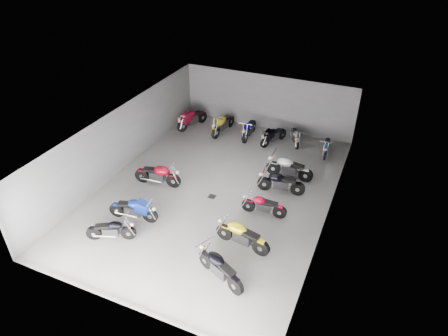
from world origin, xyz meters
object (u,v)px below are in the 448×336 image
(motorcycle_right_a, at_px, (220,268))
(motorcycle_right_f, at_px, (289,168))
(drain_grate, at_px, (212,196))
(motorcycle_back_b, at_px, (223,124))
(motorcycle_left_a, at_px, (111,230))
(motorcycle_back_a, at_px, (192,119))
(motorcycle_right_e, at_px, (281,183))
(motorcycle_back_d, at_px, (273,136))
(motorcycle_right_d, at_px, (263,205))
(motorcycle_back_e, at_px, (295,136))
(motorcycle_back_c, at_px, (249,129))
(motorcycle_left_b, at_px, (134,209))
(motorcycle_right_b, at_px, (242,235))
(motorcycle_back_f, at_px, (327,146))
(motorcycle_left_d, at_px, (158,175))

(motorcycle_right_a, bearing_deg, motorcycle_right_f, 21.35)
(drain_grate, xyz_separation_m, motorcycle_back_b, (-2.06, 5.86, 0.56))
(motorcycle_left_a, bearing_deg, motorcycle_back_b, 153.95)
(motorcycle_right_a, relative_size, motorcycle_back_a, 0.93)
(motorcycle_back_a, bearing_deg, motorcycle_right_e, 166.20)
(motorcycle_left_a, xyz_separation_m, motorcycle_back_b, (0.32, 9.91, 0.10))
(motorcycle_right_e, bearing_deg, motorcycle_back_d, 13.83)
(motorcycle_left_a, height_order, motorcycle_back_b, motorcycle_back_b)
(motorcycle_right_d, xyz_separation_m, motorcycle_back_e, (-0.40, 6.55, -0.02))
(motorcycle_back_b, xyz_separation_m, motorcycle_back_c, (1.58, 0.09, -0.05))
(motorcycle_left_b, bearing_deg, motorcycle_right_e, 121.72)
(motorcycle_back_d, bearing_deg, drain_grate, 104.35)
(drain_grate, xyz_separation_m, motorcycle_back_e, (2.10, 6.30, 0.44))
(motorcycle_left_a, bearing_deg, motorcycle_right_e, 113.70)
(drain_grate, relative_size, motorcycle_back_d, 0.17)
(motorcycle_back_c, bearing_deg, motorcycle_back_b, 0.37)
(motorcycle_left_a, distance_m, motorcycle_right_b, 5.03)
(motorcycle_back_e, bearing_deg, motorcycle_right_f, 76.11)
(motorcycle_left_b, bearing_deg, motorcycle_back_f, 135.17)
(motorcycle_left_a, distance_m, motorcycle_back_d, 10.42)
(motorcycle_back_c, bearing_deg, motorcycle_left_d, 67.04)
(motorcycle_left_a, relative_size, motorcycle_back_b, 0.77)
(motorcycle_left_b, height_order, motorcycle_right_e, motorcycle_right_e)
(motorcycle_left_b, height_order, motorcycle_back_d, motorcycle_left_b)
(motorcycle_back_a, bearing_deg, motorcycle_left_d, 120.98)
(motorcycle_back_d, bearing_deg, motorcycle_back_a, 24.46)
(motorcycle_back_b, bearing_deg, motorcycle_left_a, 94.22)
(motorcycle_right_d, bearing_deg, motorcycle_left_a, 123.41)
(motorcycle_left_b, relative_size, motorcycle_back_b, 0.90)
(motorcycle_right_f, bearing_deg, motorcycle_back_a, 66.46)
(motorcycle_right_d, xyz_separation_m, motorcycle_back_a, (-6.51, 6.02, 0.09))
(motorcycle_left_d, relative_size, motorcycle_back_e, 1.30)
(motorcycle_back_b, bearing_deg, motorcycle_back_e, -167.94)
(motorcycle_right_d, distance_m, motorcycle_back_e, 6.56)
(motorcycle_left_d, height_order, motorcycle_back_b, motorcycle_back_b)
(motorcycle_left_b, bearing_deg, motorcycle_right_b, 84.60)
(motorcycle_left_d, distance_m, motorcycle_back_d, 6.99)
(drain_grate, bearing_deg, motorcycle_left_d, -177.13)
(motorcycle_right_a, bearing_deg, motorcycle_back_e, 25.79)
(motorcycle_left_d, height_order, motorcycle_back_e, motorcycle_left_d)
(motorcycle_back_f, bearing_deg, motorcycle_right_d, 71.26)
(motorcycle_left_a, xyz_separation_m, motorcycle_back_e, (4.48, 10.35, -0.02))
(motorcycle_back_a, height_order, motorcycle_back_c, motorcycle_back_a)
(motorcycle_right_d, distance_m, motorcycle_back_f, 6.25)
(motorcycle_right_f, height_order, motorcycle_back_d, motorcycle_right_f)
(motorcycle_right_d, height_order, motorcycle_back_a, motorcycle_back_a)
(motorcycle_back_a, xyz_separation_m, motorcycle_back_b, (1.95, 0.09, 0.01))
(motorcycle_right_a, bearing_deg, motorcycle_back_c, 40.02)
(motorcycle_left_b, relative_size, motorcycle_back_d, 1.14)
(motorcycle_right_d, bearing_deg, motorcycle_back_c, 21.20)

